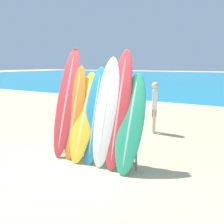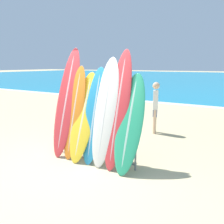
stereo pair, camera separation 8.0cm
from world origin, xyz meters
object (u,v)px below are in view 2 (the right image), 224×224
object	(u,v)px
surfboard_slot_1	(75,112)
surfboard_slot_2	(83,117)
surfboard_slot_5	(118,109)
surfboard_rack	(95,139)
person_near_water	(155,106)
surfboard_slot_6	(130,123)
person_mid_beach	(83,100)
surfboard_slot_4	(105,112)
surfboard_slot_0	(67,102)
surfboard_slot_3	(94,115)

from	to	relation	value
surfboard_slot_1	surfboard_slot_2	distance (m)	0.28
surfboard_slot_2	surfboard_slot_5	distance (m)	0.89
surfboard_rack	person_near_water	world-z (taller)	person_near_water
surfboard_slot_6	person_mid_beach	world-z (taller)	surfboard_slot_6
surfboard_slot_2	person_mid_beach	distance (m)	3.02
surfboard_slot_4	surfboard_slot_5	world-z (taller)	surfboard_slot_5
person_mid_beach	person_near_water	bearing A→B (deg)	-41.84
surfboard_slot_1	surfboard_slot_4	size ratio (longest dim) A/B	0.92
surfboard_slot_0	surfboard_slot_5	xyz separation A→B (m)	(1.41, -0.01, -0.04)
surfboard_rack	surfboard_slot_2	bearing A→B (deg)	-178.88
surfboard_slot_4	surfboard_slot_6	bearing A→B (deg)	-3.45
surfboard_slot_0	person_near_water	xyz separation A→B (m)	(1.35, 2.61, -0.40)
surfboard_slot_6	surfboard_slot_1	bearing A→B (deg)	179.21
surfboard_slot_1	person_near_water	bearing A→B (deg)	68.31
surfboard_slot_3	surfboard_slot_5	world-z (taller)	surfboard_slot_5
surfboard_slot_1	person_mid_beach	xyz separation A→B (m)	(-1.56, 2.40, -0.15)
person_near_water	person_mid_beach	xyz separation A→B (m)	(-2.62, -0.28, 0.03)
surfboard_slot_3	person_mid_beach	xyz separation A→B (m)	(-2.12, 2.40, -0.14)
surfboard_slot_1	person_mid_beach	size ratio (longest dim) A/B	1.27
surfboard_slot_3	person_mid_beach	bearing A→B (deg)	131.39
surfboard_slot_4	surfboard_slot_5	distance (m)	0.30
surfboard_slot_3	person_near_water	distance (m)	2.74
surfboard_rack	person_mid_beach	distance (m)	3.23
surfboard_slot_6	person_near_water	distance (m)	2.73
surfboard_slot_1	surfboard_slot_5	bearing A→B (deg)	2.77
surfboard_slot_3	surfboard_slot_5	distance (m)	0.60
surfboard_slot_4	surfboard_slot_1	bearing A→B (deg)	-178.90
surfboard_slot_1	surfboard_slot_2	world-z (taller)	surfboard_slot_1
surfboard_slot_3	surfboard_slot_6	distance (m)	0.87
surfboard_slot_1	surfboard_slot_3	xyz separation A→B (m)	(0.56, -0.00, -0.01)
surfboard_slot_6	person_mid_beach	distance (m)	3.84
surfboard_rack	surfboard_slot_3	world-z (taller)	surfboard_slot_3
surfboard_slot_2	surfboard_slot_3	xyz separation A→B (m)	(0.29, 0.01, 0.06)
surfboard_rack	surfboard_slot_3	size ratio (longest dim) A/B	0.97
person_mid_beach	surfboard_slot_0	bearing A→B (deg)	-109.41
surfboard_slot_4	person_mid_beach	xyz separation A→B (m)	(-2.39, 2.38, -0.24)
surfboard_slot_5	person_mid_beach	distance (m)	3.57
surfboard_rack	surfboard_slot_5	bearing A→B (deg)	6.48
surfboard_slot_0	surfboard_slot_6	xyz separation A→B (m)	(1.71, -0.09, -0.29)
surfboard_slot_3	person_mid_beach	world-z (taller)	surfboard_slot_3
surfboard_slot_4	surfboard_slot_0	bearing A→B (deg)	177.40
surfboard_rack	surfboard_slot_3	xyz separation A→B (m)	(-0.00, 0.01, 0.54)
person_mid_beach	surfboard_slot_6	bearing A→B (deg)	-87.01
surfboard_slot_3	surfboard_slot_5	bearing A→B (deg)	5.90
surfboard_slot_5	surfboard_slot_1	bearing A→B (deg)	-177.23
surfboard_rack	person_mid_beach	world-z (taller)	person_mid_beach
surfboard_rack	surfboard_slot_1	bearing A→B (deg)	179.02
surfboard_slot_0	surfboard_slot_5	size ratio (longest dim) A/B	1.03
surfboard_slot_3	surfboard_slot_5	size ratio (longest dim) A/B	0.85
surfboard_slot_5	person_near_water	size ratio (longest dim) A/B	1.53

